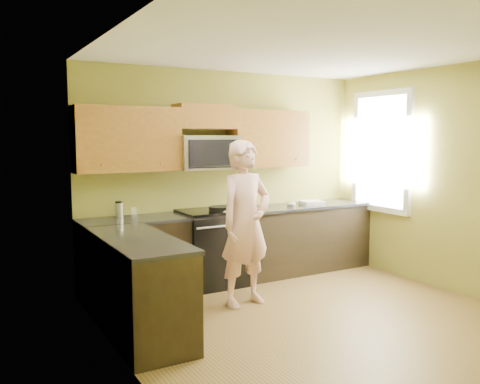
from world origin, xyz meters
TOP-DOWN VIEW (x-y plane):
  - floor at (0.00, 0.00)m, footprint 4.00×4.00m
  - ceiling at (0.00, 0.00)m, footprint 4.00×4.00m
  - wall_back at (0.00, 2.00)m, footprint 4.00×0.00m
  - wall_left at (-2.00, 0.00)m, footprint 0.00×4.00m
  - wall_right at (2.00, 0.00)m, footprint 0.00×4.00m
  - cabinet_back_run at (0.00, 1.70)m, footprint 4.00×0.60m
  - cabinet_left_run at (-1.70, 0.60)m, footprint 0.60×1.60m
  - countertop_back at (0.00, 1.69)m, footprint 4.00×0.62m
  - countertop_left at (-1.69, 0.60)m, footprint 0.62×1.60m
  - stove at (-0.40, 1.68)m, footprint 0.76×0.65m
  - microwave at (-0.40, 1.80)m, footprint 0.76×0.40m
  - upper_cab_left at (-1.39, 1.83)m, footprint 1.22×0.33m
  - upper_cab_right at (0.54, 1.83)m, footprint 1.12×0.33m
  - upper_cab_over_mw at (-0.40, 1.83)m, footprint 0.76×0.33m
  - window at (1.98, 1.20)m, footprint 0.06×1.06m
  - woman at (-0.39, 0.83)m, footprint 0.73×0.55m
  - frying_pan at (-0.35, 1.55)m, footprint 0.38×0.53m
  - butter_tub at (-0.20, 1.70)m, footprint 0.14×0.14m
  - toast_slice at (0.19, 1.64)m, footprint 0.12×0.12m
  - napkin_a at (-0.33, 1.45)m, footprint 0.14×0.14m
  - napkin_b at (0.77, 1.62)m, footprint 0.13×0.15m
  - dish_towel at (1.15, 1.65)m, footprint 0.34×0.29m
  - travel_mug at (-1.50, 1.86)m, footprint 0.10×0.10m
  - glass_a at (-1.35, 1.77)m, footprint 0.07×0.07m

SIDE VIEW (x-z plane):
  - floor at x=0.00m, z-range 0.00..0.00m
  - cabinet_back_run at x=0.00m, z-range 0.00..0.88m
  - cabinet_left_run at x=-1.70m, z-range 0.00..0.88m
  - stove at x=-0.40m, z-range 0.00..0.95m
  - countertop_back at x=0.00m, z-range 0.88..0.92m
  - countertop_left at x=-1.69m, z-range 0.88..0.92m
  - woman at x=-0.39m, z-range 0.00..1.82m
  - butter_tub at x=-0.20m, z-range 0.87..0.97m
  - travel_mug at x=-1.50m, z-range 0.83..1.01m
  - toast_slice at x=0.19m, z-range 0.92..0.93m
  - dish_towel at x=1.15m, z-range 0.92..0.97m
  - frying_pan at x=-0.35m, z-range 0.92..0.98m
  - napkin_a at x=-0.33m, z-range 0.92..0.98m
  - napkin_b at x=0.77m, z-range 0.92..0.99m
  - glass_a at x=-1.35m, z-range 0.92..1.04m
  - wall_back at x=0.00m, z-range -0.65..3.35m
  - wall_left at x=-2.00m, z-range -0.65..3.35m
  - wall_right at x=2.00m, z-range -0.65..3.35m
  - microwave at x=-0.40m, z-range 1.24..1.66m
  - upper_cab_left at x=-1.39m, z-range 1.07..1.82m
  - upper_cab_right at x=0.54m, z-range 1.07..1.82m
  - window at x=1.98m, z-range 0.82..2.48m
  - upper_cab_over_mw at x=-0.40m, z-range 1.95..2.25m
  - ceiling at x=0.00m, z-range 2.70..2.70m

